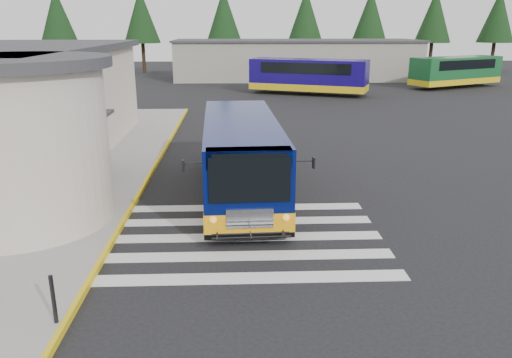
{
  "coord_description": "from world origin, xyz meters",
  "views": [
    {
      "loc": [
        -0.58,
        -13.86,
        5.8
      ],
      "look_at": [
        -0.06,
        -0.5,
        1.64
      ],
      "focal_mm": 35.0,
      "sensor_mm": 36.0,
      "label": 1
    }
  ],
  "objects_px": {
    "pedestrian_b": "(50,208)",
    "bollard": "(53,299)",
    "transit_bus": "(241,160)",
    "far_bus_a": "(309,75)",
    "far_bus_b": "(456,70)"
  },
  "relations": [
    {
      "from": "far_bus_a",
      "to": "far_bus_b",
      "type": "distance_m",
      "value": 15.34
    },
    {
      "from": "transit_bus",
      "to": "far_bus_a",
      "type": "height_order",
      "value": "far_bus_a"
    },
    {
      "from": "pedestrian_b",
      "to": "bollard",
      "type": "xyz_separation_m",
      "value": [
        1.62,
        -4.5,
        -0.24
      ]
    },
    {
      "from": "pedestrian_b",
      "to": "far_bus_a",
      "type": "height_order",
      "value": "far_bus_a"
    },
    {
      "from": "far_bus_a",
      "to": "far_bus_b",
      "type": "xyz_separation_m",
      "value": [
        14.7,
        4.4,
        -0.06
      ]
    },
    {
      "from": "transit_bus",
      "to": "bollard",
      "type": "xyz_separation_m",
      "value": [
        -3.76,
        -8.05,
        -0.62
      ]
    },
    {
      "from": "pedestrian_b",
      "to": "bollard",
      "type": "relative_size",
      "value": 1.47
    },
    {
      "from": "transit_bus",
      "to": "pedestrian_b",
      "type": "relative_size",
      "value": 6.36
    },
    {
      "from": "pedestrian_b",
      "to": "far_bus_b",
      "type": "bearing_deg",
      "value": 143.43
    },
    {
      "from": "far_bus_a",
      "to": "far_bus_b",
      "type": "height_order",
      "value": "far_bus_a"
    },
    {
      "from": "bollard",
      "to": "far_bus_b",
      "type": "height_order",
      "value": "far_bus_b"
    },
    {
      "from": "far_bus_b",
      "to": "transit_bus",
      "type": "bearing_deg",
      "value": 120.25
    },
    {
      "from": "far_bus_b",
      "to": "far_bus_a",
      "type": "bearing_deg",
      "value": 80.94
    },
    {
      "from": "far_bus_a",
      "to": "pedestrian_b",
      "type": "bearing_deg",
      "value": -178.58
    },
    {
      "from": "pedestrian_b",
      "to": "far_bus_a",
      "type": "xyz_separation_m",
      "value": [
        11.44,
        29.88,
        0.76
      ]
    }
  ]
}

